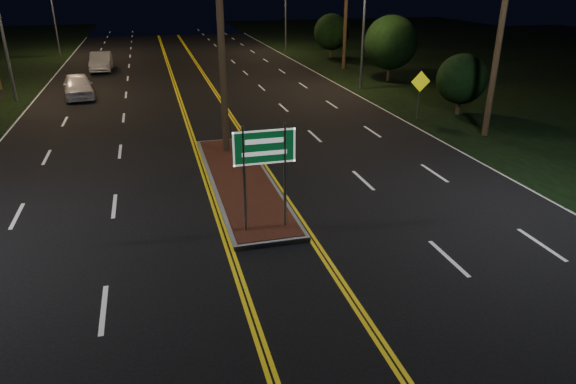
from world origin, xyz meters
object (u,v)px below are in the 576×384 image
object	(u,v)px
median_island	(241,180)
car_far	(101,60)
highway_sign	(264,157)
car_near	(78,84)
streetlight_left_mid	(4,3)
streetlight_right_mid	(360,1)
shrub_near	(462,79)
shrub_mid	(391,43)
shrub_far	(332,32)
warning_sign	(420,88)

from	to	relation	value
median_island	car_far	bearing A→B (deg)	103.63
highway_sign	car_far	bearing A→B (deg)	101.86
car_near	streetlight_left_mid	bearing A→B (deg)	171.49
streetlight_right_mid	shrub_near	world-z (taller)	streetlight_right_mid
shrub_mid	car_near	bearing A→B (deg)	-179.99
streetlight_left_mid	shrub_far	xyz separation A→B (m)	(24.41, 12.00, -3.32)
car_far	highway_sign	bearing A→B (deg)	-77.69
streetlight_right_mid	shrub_near	bearing A→B (deg)	-70.16
median_island	car_far	size ratio (longest dim) A/B	2.01
shrub_mid	shrub_far	distance (m)	12.01
car_near	car_far	size ratio (longest dim) A/B	1.00
highway_sign	median_island	bearing A→B (deg)	90.00
median_island	highway_sign	distance (m)	4.80
car_near	streetlight_right_mid	bearing A→B (deg)	-14.83
median_island	shrub_far	distance (m)	32.19
warning_sign	highway_sign	bearing A→B (deg)	-132.19
highway_sign	warning_sign	world-z (taller)	highway_sign
shrub_far	car_far	world-z (taller)	shrub_far
streetlight_left_mid	shrub_mid	bearing A→B (deg)	0.00
car_near	warning_sign	xyz separation A→B (m)	(18.12, -10.40, 0.81)
highway_sign	shrub_near	world-z (taller)	highway_sign
streetlight_left_mid	warning_sign	xyz separation A→B (m)	(21.41, -10.40, -3.99)
highway_sign	shrub_near	bearing A→B (deg)	39.69
shrub_far	car_near	bearing A→B (deg)	-150.39
highway_sign	shrub_mid	world-z (taller)	shrub_mid
median_island	warning_sign	size ratio (longest dim) A/B	4.02
shrub_mid	median_island	bearing A→B (deg)	-129.47
highway_sign	shrub_far	size ratio (longest dim) A/B	0.81
highway_sign	shrub_far	world-z (taller)	shrub_far
car_far	streetlight_left_mid	bearing A→B (deg)	-111.50
streetlight_left_mid	streetlight_right_mid	xyz separation A→B (m)	(21.23, -2.00, 0.00)
streetlight_right_mid	shrub_far	bearing A→B (deg)	77.18
streetlight_right_mid	shrub_far	distance (m)	14.74
streetlight_left_mid	warning_sign	distance (m)	24.14
highway_sign	streetlight_right_mid	distance (m)	22.18
streetlight_left_mid	car_near	size ratio (longest dim) A/B	1.76
highway_sign	streetlight_left_mid	xyz separation A→B (m)	(-10.61, 21.20, 3.25)
shrub_mid	shrub_far	size ratio (longest dim) A/B	1.17
highway_sign	car_near	size ratio (longest dim) A/B	0.63
median_island	car_far	distance (m)	27.85
car_near	warning_sign	world-z (taller)	warning_sign
highway_sign	streetlight_left_mid	world-z (taller)	streetlight_left_mid
streetlight_left_mid	highway_sign	bearing A→B (deg)	-63.41
streetlight_right_mid	car_near	world-z (taller)	streetlight_right_mid
shrub_mid	car_near	size ratio (longest dim) A/B	0.91
shrub_far	car_near	distance (m)	24.33
car_far	warning_sign	bearing A→B (deg)	-49.22
streetlight_left_mid	median_island	bearing A→B (deg)	-58.02
streetlight_left_mid	car_far	bearing A→B (deg)	68.04
median_island	streetlight_left_mid	size ratio (longest dim) A/B	1.14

